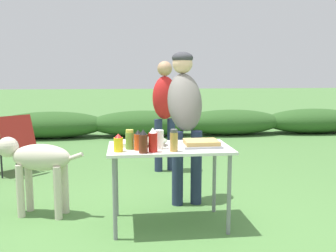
# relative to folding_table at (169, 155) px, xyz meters

# --- Properties ---
(ground_plane) EXTENTS (60.00, 60.00, 0.00)m
(ground_plane) POSITION_rel_folding_table_xyz_m (0.00, 0.00, -0.66)
(ground_plane) COLOR #4C7A3D
(shrub_hedge) EXTENTS (14.40, 0.90, 0.57)m
(shrub_hedge) POSITION_rel_folding_table_xyz_m (0.00, 4.96, -0.38)
(shrub_hedge) COLOR #2D5623
(shrub_hedge) RESTS_ON ground
(folding_table) EXTENTS (1.10, 0.64, 0.74)m
(folding_table) POSITION_rel_folding_table_xyz_m (0.00, 0.00, 0.00)
(folding_table) COLOR silver
(folding_table) RESTS_ON ground
(food_tray) EXTENTS (0.34, 0.29, 0.06)m
(food_tray) POSITION_rel_folding_table_xyz_m (0.29, -0.02, 0.10)
(food_tray) COLOR #9E9EA3
(food_tray) RESTS_ON folding_table
(plate_stack) EXTENTS (0.22, 0.22, 0.04)m
(plate_stack) POSITION_rel_folding_table_xyz_m (-0.39, 0.08, 0.10)
(plate_stack) COLOR white
(plate_stack) RESTS_ON folding_table
(mixing_bowl) EXTENTS (0.24, 0.24, 0.08)m
(mixing_bowl) POSITION_rel_folding_table_xyz_m (-0.13, 0.07, 0.12)
(mixing_bowl) COLOR #ADBC99
(mixing_bowl) RESTS_ON folding_table
(paper_cup_stack) EXTENTS (0.08, 0.08, 0.17)m
(paper_cup_stack) POSITION_rel_folding_table_xyz_m (-0.10, -0.09, 0.16)
(paper_cup_stack) COLOR white
(paper_cup_stack) RESTS_ON folding_table
(bbq_sauce_bottle) EXTENTS (0.07, 0.07, 0.20)m
(bbq_sauce_bottle) POSITION_rel_folding_table_xyz_m (-0.25, -0.25, 0.17)
(bbq_sauce_bottle) COLOR #562314
(bbq_sauce_bottle) RESTS_ON folding_table
(mustard_bottle) EXTENTS (0.08, 0.08, 0.15)m
(mustard_bottle) POSITION_rel_folding_table_xyz_m (-0.45, -0.17, 0.15)
(mustard_bottle) COLOR yellow
(mustard_bottle) RESTS_ON folding_table
(ketchup_bottle) EXTENTS (0.08, 0.08, 0.21)m
(ketchup_bottle) POSITION_rel_folding_table_xyz_m (-0.16, -0.22, 0.18)
(ketchup_bottle) COLOR red
(ketchup_bottle) RESTS_ON folding_table
(hot_sauce_bottle) EXTENTS (0.07, 0.07, 0.18)m
(hot_sauce_bottle) POSITION_rel_folding_table_xyz_m (-0.28, -0.12, 0.16)
(hot_sauce_bottle) COLOR #CC4214
(hot_sauce_bottle) RESTS_ON folding_table
(relish_jar) EXTENTS (0.07, 0.07, 0.17)m
(relish_jar) POSITION_rel_folding_table_xyz_m (-0.36, -0.07, 0.16)
(relish_jar) COLOR olive
(relish_jar) RESTS_ON folding_table
(spice_jar) EXTENTS (0.07, 0.07, 0.19)m
(spice_jar) POSITION_rel_folding_table_xyz_m (0.01, -0.21, 0.17)
(spice_jar) COLOR #B2893D
(spice_jar) RESTS_ON folding_table
(standing_person_in_gray_fleece) EXTENTS (0.41, 0.51, 1.63)m
(standing_person_in_gray_fleece) POSITION_rel_folding_table_xyz_m (0.24, 0.64, 0.35)
(standing_person_in_gray_fleece) COLOR #232D4C
(standing_person_in_gray_fleece) RESTS_ON ground
(standing_person_in_navy_coat) EXTENTS (0.41, 0.33, 1.57)m
(standing_person_in_navy_coat) POSITION_rel_folding_table_xyz_m (0.17, 1.94, 0.28)
(standing_person_in_navy_coat) COLOR #232D4C
(standing_person_in_navy_coat) RESTS_ON ground
(dog) EXTENTS (0.92, 0.40, 0.78)m
(dog) POSITION_rel_folding_table_xyz_m (-1.26, 0.39, -0.12)
(dog) COLOR beige
(dog) RESTS_ON ground
(camp_chair_green_behind_table) EXTENTS (0.74, 0.75, 0.83)m
(camp_chair_green_behind_table) POSITION_rel_folding_table_xyz_m (-1.96, 1.99, -0.20)
(camp_chair_green_behind_table) COLOR maroon
(camp_chair_green_behind_table) RESTS_ON ground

